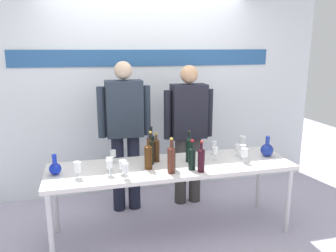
{
  "coord_description": "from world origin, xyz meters",
  "views": [
    {
      "loc": [
        -0.82,
        -3.04,
        1.87
      ],
      "look_at": [
        0.0,
        0.15,
        1.1
      ],
      "focal_mm": 35.94,
      "sensor_mm": 36.0,
      "label": 1
    }
  ],
  "objects_px": {
    "presenter_right": "(188,127)",
    "wine_bottle_1": "(201,159)",
    "wine_bottle_8": "(148,156)",
    "wine_glass_right_5": "(245,153)",
    "wine_bottle_4": "(156,149)",
    "wine_glass_left_3": "(126,168)",
    "wine_glass_left_5": "(77,167)",
    "wine_bottle_2": "(151,151)",
    "wine_glass_left_4": "(113,154)",
    "wine_glass_right_2": "(243,149)",
    "wine_glass_right_4": "(214,145)",
    "decanter_blue_left": "(55,168)",
    "wine_glass_right_0": "(215,151)",
    "wine_bottle_5": "(172,156)",
    "wine_glass_left_2": "(109,164)",
    "wine_bottle_0": "(151,145)",
    "wine_bottle_6": "(192,157)",
    "display_table": "(172,170)",
    "presenter_left": "(125,128)",
    "wine_glass_right_1": "(242,140)",
    "wine_glass_right_3": "(238,148)",
    "decanter_blue_right": "(267,149)",
    "wine_bottle_3": "(171,158)",
    "wine_glass_left_1": "(110,161)",
    "wine_bottle_7": "(189,149)"
  },
  "relations": [
    {
      "from": "wine_glass_left_1",
      "to": "wine_glass_left_2",
      "type": "relative_size",
      "value": 0.95
    },
    {
      "from": "decanter_blue_right",
      "to": "wine_glass_right_3",
      "type": "height_order",
      "value": "decanter_blue_right"
    },
    {
      "from": "wine_bottle_1",
      "to": "wine_glass_right_1",
      "type": "bearing_deg",
      "value": 37.38
    },
    {
      "from": "wine_bottle_1",
      "to": "wine_bottle_4",
      "type": "xyz_separation_m",
      "value": [
        -0.34,
        0.39,
        0.0
      ]
    },
    {
      "from": "wine_bottle_8",
      "to": "wine_glass_left_3",
      "type": "height_order",
      "value": "wine_bottle_8"
    },
    {
      "from": "wine_bottle_6",
      "to": "wine_glass_left_2",
      "type": "xyz_separation_m",
      "value": [
        -0.77,
        0.05,
        -0.02
      ]
    },
    {
      "from": "wine_bottle_2",
      "to": "wine_glass_left_4",
      "type": "height_order",
      "value": "wine_bottle_2"
    },
    {
      "from": "decanter_blue_right",
      "to": "presenter_left",
      "type": "height_order",
      "value": "presenter_left"
    },
    {
      "from": "wine_glass_left_3",
      "to": "wine_glass_right_3",
      "type": "relative_size",
      "value": 1.13
    },
    {
      "from": "presenter_right",
      "to": "wine_glass_right_3",
      "type": "xyz_separation_m",
      "value": [
        0.38,
        -0.55,
        -0.13
      ]
    },
    {
      "from": "wine_glass_right_2",
      "to": "wine_glass_right_3",
      "type": "bearing_deg",
      "value": 87.43
    },
    {
      "from": "wine_glass_left_3",
      "to": "wine_glass_left_5",
      "type": "height_order",
      "value": "wine_glass_left_5"
    },
    {
      "from": "wine_bottle_8",
      "to": "wine_glass_right_5",
      "type": "distance_m",
      "value": 0.97
    },
    {
      "from": "wine_glass_left_1",
      "to": "wine_glass_left_2",
      "type": "xyz_separation_m",
      "value": [
        -0.01,
        -0.11,
        0.01
      ]
    },
    {
      "from": "wine_bottle_4",
      "to": "wine_bottle_8",
      "type": "height_order",
      "value": "wine_bottle_8"
    },
    {
      "from": "wine_bottle_0",
      "to": "wine_bottle_7",
      "type": "distance_m",
      "value": 0.4
    },
    {
      "from": "wine_glass_right_1",
      "to": "wine_glass_left_4",
      "type": "bearing_deg",
      "value": -177.87
    },
    {
      "from": "wine_glass_left_4",
      "to": "wine_glass_right_0",
      "type": "height_order",
      "value": "wine_glass_right_0"
    },
    {
      "from": "wine_bottle_7",
      "to": "wine_glass_left_3",
      "type": "bearing_deg",
      "value": -156.26
    },
    {
      "from": "wine_glass_right_1",
      "to": "wine_glass_right_3",
      "type": "bearing_deg",
      "value": -128.16
    },
    {
      "from": "wine_bottle_5",
      "to": "wine_glass_left_2",
      "type": "distance_m",
      "value": 0.59
    },
    {
      "from": "wine_bottle_1",
      "to": "wine_bottle_3",
      "type": "relative_size",
      "value": 0.89
    },
    {
      "from": "presenter_left",
      "to": "presenter_right",
      "type": "height_order",
      "value": "presenter_left"
    },
    {
      "from": "wine_bottle_1",
      "to": "wine_glass_right_3",
      "type": "bearing_deg",
      "value": 32.31
    },
    {
      "from": "presenter_right",
      "to": "wine_glass_right_2",
      "type": "xyz_separation_m",
      "value": [
        0.37,
        -0.67,
        -0.1
      ]
    },
    {
      "from": "wine_glass_right_2",
      "to": "wine_glass_right_4",
      "type": "xyz_separation_m",
      "value": [
        -0.22,
        0.23,
        -0.01
      ]
    },
    {
      "from": "wine_bottle_0",
      "to": "wine_glass_left_4",
      "type": "xyz_separation_m",
      "value": [
        -0.4,
        -0.02,
        -0.05
      ]
    },
    {
      "from": "decanter_blue_left",
      "to": "wine_glass_right_0",
      "type": "relative_size",
      "value": 1.39
    },
    {
      "from": "display_table",
      "to": "wine_glass_left_2",
      "type": "relative_size",
      "value": 16.46
    },
    {
      "from": "wine_glass_right_5",
      "to": "wine_bottle_8",
      "type": "bearing_deg",
      "value": 175.77
    },
    {
      "from": "wine_bottle_1",
      "to": "wine_bottle_5",
      "type": "distance_m",
      "value": 0.28
    },
    {
      "from": "wine_bottle_7",
      "to": "wine_glass_right_3",
      "type": "distance_m",
      "value": 0.56
    },
    {
      "from": "display_table",
      "to": "wine_bottle_0",
      "type": "relative_size",
      "value": 7.07
    },
    {
      "from": "wine_bottle_8",
      "to": "wine_glass_left_4",
      "type": "bearing_deg",
      "value": 139.53
    },
    {
      "from": "presenter_right",
      "to": "wine_glass_left_4",
      "type": "xyz_separation_m",
      "value": [
        -0.93,
        -0.43,
        -0.13
      ]
    },
    {
      "from": "wine_bottle_6",
      "to": "wine_glass_right_0",
      "type": "height_order",
      "value": "wine_bottle_6"
    },
    {
      "from": "decanter_blue_left",
      "to": "decanter_blue_right",
      "type": "distance_m",
      "value": 2.15
    },
    {
      "from": "wine_glass_left_1",
      "to": "wine_bottle_5",
      "type": "bearing_deg",
      "value": -8.97
    },
    {
      "from": "wine_glass_left_4",
      "to": "wine_glass_right_1",
      "type": "distance_m",
      "value": 1.45
    },
    {
      "from": "presenter_right",
      "to": "wine_glass_right_0",
      "type": "distance_m",
      "value": 0.64
    },
    {
      "from": "decanter_blue_left",
      "to": "wine_bottle_2",
      "type": "bearing_deg",
      "value": 4.18
    },
    {
      "from": "wine_bottle_3",
      "to": "wine_bottle_5",
      "type": "height_order",
      "value": "wine_bottle_3"
    },
    {
      "from": "wine_glass_right_0",
      "to": "display_table",
      "type": "bearing_deg",
      "value": -177.23
    },
    {
      "from": "wine_bottle_0",
      "to": "wine_bottle_7",
      "type": "height_order",
      "value": "wine_bottle_0"
    },
    {
      "from": "wine_glass_left_3",
      "to": "wine_glass_left_5",
      "type": "relative_size",
      "value": 0.98
    },
    {
      "from": "wine_glass_left_2",
      "to": "wine_glass_right_1",
      "type": "height_order",
      "value": "wine_glass_right_1"
    },
    {
      "from": "presenter_right",
      "to": "wine_bottle_1",
      "type": "relative_size",
      "value": 5.63
    },
    {
      "from": "presenter_right",
      "to": "wine_glass_left_3",
      "type": "bearing_deg",
      "value": -134.01
    },
    {
      "from": "wine_bottle_1",
      "to": "wine_bottle_3",
      "type": "distance_m",
      "value": 0.28
    },
    {
      "from": "wine_bottle_4",
      "to": "wine_bottle_3",
      "type": "bearing_deg",
      "value": -79.22
    }
  ]
}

